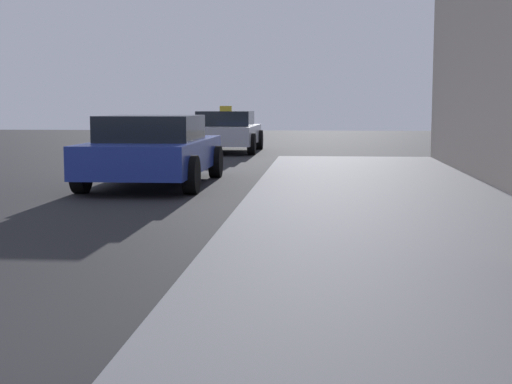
{
  "coord_description": "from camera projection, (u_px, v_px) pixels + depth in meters",
  "views": [
    {
      "loc": [
        3.06,
        -3.26,
        1.46
      ],
      "look_at": [
        2.54,
        2.87,
        0.74
      ],
      "focal_mm": 52.63,
      "sensor_mm": 36.0,
      "label": 1
    }
  ],
  "objects": [
    {
      "name": "car_silver",
      "position": [
        227.0,
        131.0,
        23.26
      ],
      "size": [
        2.03,
        4.28,
        1.43
      ],
      "color": "#B7B7BF",
      "rests_on": "ground_plane"
    },
    {
      "name": "car_blue",
      "position": [
        154.0,
        150.0,
        13.67
      ],
      "size": [
        2.07,
        4.52,
        1.27
      ],
      "color": "#233899",
      "rests_on": "ground_plane"
    }
  ]
}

